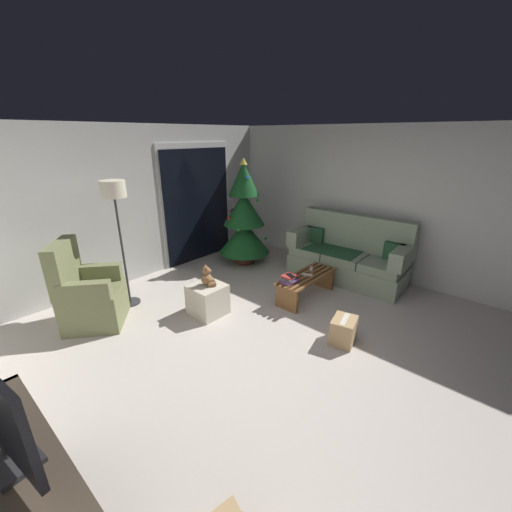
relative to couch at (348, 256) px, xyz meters
The scene contains 17 objects.
ground_plane 2.37m from the couch, behind, with size 7.00×7.00×0.00m, color #BCB2A8.
wall_back 3.70m from the couch, 130.11° to the left, with size 5.72×0.12×2.50m, color beige.
wall_right 1.05m from the couch, 29.62° to the right, with size 0.12×6.00×2.50m, color beige.
patio_door_frame 2.95m from the couch, 110.95° to the left, with size 1.60×0.02×2.20m, color silver.
patio_door_glass 2.93m from the couch, 111.07° to the left, with size 1.50×0.02×2.10m, color black.
couch is the anchor object (origin of this frame).
coffee_table 1.09m from the couch, behind, with size 1.10×0.40×0.37m.
remote_silver 0.86m from the couch, 166.31° to the left, with size 0.04×0.16×0.02m, color #ADADB2.
remote_white 1.08m from the couch, behind, with size 0.04×0.16×0.02m, color silver.
book_stack 1.43m from the couch, behind, with size 0.28×0.22×0.10m.
cell_phone 1.42m from the couch, behind, with size 0.07×0.14×0.01m, color black.
christmas_tree 1.98m from the couch, 109.42° to the left, with size 0.95×0.95×1.96m.
armchair 3.98m from the couch, 152.56° to the left, with size 0.96×0.96×1.13m.
floor_lamp 3.70m from the couch, 146.16° to the left, with size 0.32×0.32×1.78m.
ottoman 2.53m from the couch, 159.47° to the left, with size 0.44×0.44×0.43m, color beige.
teddy_bear_chestnut 2.52m from the couch, 159.51° to the left, with size 0.22×0.21×0.29m.
cardboard_box_taped_mid_floor 1.93m from the couch, 154.34° to the right, with size 0.38×0.33×0.32m.
Camera 1 is at (-2.55, -1.91, 2.34)m, focal length 22.68 mm.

